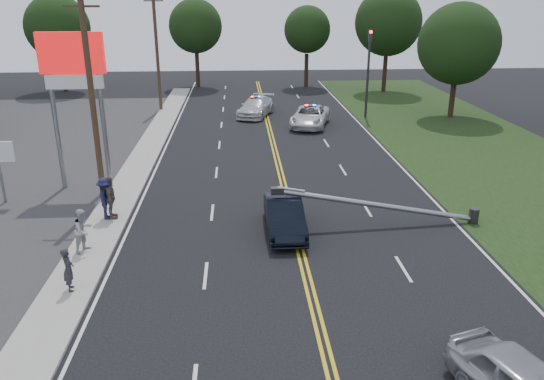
{
  "coord_description": "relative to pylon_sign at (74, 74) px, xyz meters",
  "views": [
    {
      "loc": [
        -2.38,
        -13.28,
        9.69
      ],
      "look_at": [
        -0.97,
        8.29,
        1.7
      ],
      "focal_mm": 35.0,
      "sensor_mm": 36.0,
      "label": 1
    }
  ],
  "objects": [
    {
      "name": "bystander_c",
      "position": [
        2.1,
        -4.65,
        -4.91
      ],
      "size": [
        0.86,
        1.32,
        1.93
      ],
      "primitive_type": "imported",
      "rotation": [
        0.0,
        0.0,
        1.69
      ],
      "color": "#181B3D",
      "rests_on": "sidewalk"
    },
    {
      "name": "bystander_b",
      "position": [
        1.96,
        -7.89,
        -5.0
      ],
      "size": [
        1.0,
        1.07,
        1.76
      ],
      "primitive_type": "imported",
      "rotation": [
        0.0,
        0.0,
        1.07
      ],
      "color": "#A9A9AE",
      "rests_on": "sidewalk"
    },
    {
      "name": "pylon_sign",
      "position": [
        0.0,
        0.0,
        0.0
      ],
      "size": [
        3.2,
        0.35,
        8.0
      ],
      "color": "gray",
      "rests_on": "ground"
    },
    {
      "name": "crashed_sedan",
      "position": [
        10.02,
        -6.38,
        -5.27
      ],
      "size": [
        1.62,
        4.44,
        1.45
      ],
      "primitive_type": "imported",
      "rotation": [
        0.0,
        0.0,
        0.02
      ],
      "color": "black",
      "rests_on": "ground"
    },
    {
      "name": "utility_pole_far",
      "position": [
        1.3,
        20.0,
        -0.91
      ],
      "size": [
        1.6,
        0.28,
        10.0
      ],
      "color": "#382619",
      "rests_on": "ground"
    },
    {
      "name": "tree_9",
      "position": [
        25.95,
        15.61,
        -0.03
      ],
      "size": [
        6.49,
        6.49,
        9.22
      ],
      "color": "black",
      "rests_on": "ground"
    },
    {
      "name": "emergency_b",
      "position": [
        9.64,
        17.12,
        -5.22
      ],
      "size": [
        3.74,
        5.74,
        1.55
      ],
      "primitive_type": "imported",
      "rotation": [
        0.0,
        0.0,
        -0.32
      ],
      "color": "silver",
      "rests_on": "ground"
    },
    {
      "name": "tree_6",
      "position": [
        3.75,
        32.74,
        0.48
      ],
      "size": [
        5.71,
        5.71,
        9.35
      ],
      "color": "black",
      "rests_on": "ground"
    },
    {
      "name": "bystander_a",
      "position": [
        2.24,
        -10.9,
        -5.09
      ],
      "size": [
        0.54,
        0.66,
        1.57
      ],
      "primitive_type": "imported",
      "rotation": [
        0.0,
        0.0,
        1.89
      ],
      "color": "#2A2932",
      "rests_on": "sidewalk"
    },
    {
      "name": "sidewalk",
      "position": [
        2.1,
        -4.0,
        -5.94
      ],
      "size": [
        1.8,
        70.0,
        0.12
      ],
      "primitive_type": "cube",
      "color": "#A39E93",
      "rests_on": "ground"
    },
    {
      "name": "tree_5",
      "position": [
        -10.15,
        30.68,
        0.53
      ],
      "size": [
        6.52,
        6.52,
        9.8
      ],
      "color": "black",
      "rests_on": "ground"
    },
    {
      "name": "tree_8",
      "position": [
        23.63,
        28.38,
        1.03
      ],
      "size": [
        6.77,
        6.77,
        10.42
      ],
      "color": "black",
      "rests_on": "ground"
    },
    {
      "name": "tree_7",
      "position": [
        15.81,
        32.16,
        0.12
      ],
      "size": [
        5.02,
        5.02,
        8.65
      ],
      "color": "black",
      "rests_on": "ground"
    },
    {
      "name": "utility_pole_mid",
      "position": [
        1.3,
        -2.0,
        -0.91
      ],
      "size": [
        1.6,
        0.28,
        10.0
      ],
      "color": "#382619",
      "rests_on": "ground"
    },
    {
      "name": "traffic_signal",
      "position": [
        18.8,
        16.0,
        -1.79
      ],
      "size": [
        0.28,
        0.41,
        7.05
      ],
      "color": "#2D2D30",
      "rests_on": "ground"
    },
    {
      "name": "emergency_a",
      "position": [
        13.73,
        13.18,
        -5.22
      ],
      "size": [
        4.0,
        6.05,
        1.54
      ],
      "primitive_type": "imported",
      "rotation": [
        0.0,
        0.0,
        -0.28
      ],
      "color": "silver",
      "rests_on": "ground"
    },
    {
      "name": "bystander_d",
      "position": [
        2.31,
        -4.65,
        -4.88
      ],
      "size": [
        0.69,
        1.24,
        1.99
      ],
      "primitive_type": "imported",
      "rotation": [
        0.0,
        0.0,
        1.76
      ],
      "color": "#61504D",
      "rests_on": "sidewalk"
    },
    {
      "name": "fallen_streetlight",
      "position": [
        14.69,
        -6.0,
        -5.08
      ],
      "size": [
        9.36,
        0.44,
        1.91
      ],
      "color": "#2D2D30",
      "rests_on": "ground"
    },
    {
      "name": "ground",
      "position": [
        10.5,
        -14.0,
        -6.0
      ],
      "size": [
        120.0,
        120.0,
        0.0
      ],
      "primitive_type": "plane",
      "color": "black",
      "rests_on": "ground"
    },
    {
      "name": "centerline_yellow",
      "position": [
        10.5,
        -4.0,
        -5.99
      ],
      "size": [
        0.36,
        80.0,
        0.0
      ],
      "primitive_type": "cube",
      "color": "gold",
      "rests_on": "ground"
    }
  ]
}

